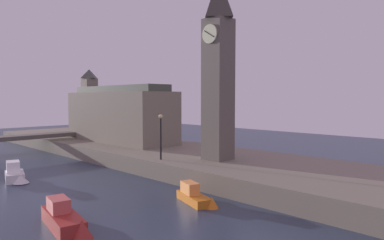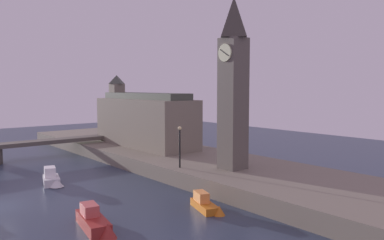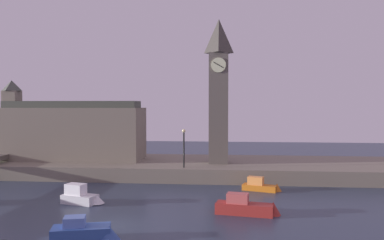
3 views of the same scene
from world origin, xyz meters
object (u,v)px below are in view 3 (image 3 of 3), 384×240
object	(u,v)px
parliament_hall	(70,131)
boat_tour_blue	(87,232)
boat_dinghy_red	(249,207)
boat_patrol_orange	(263,186)
streetlamp	(184,144)
boat_ferry_white	(82,197)
clock_tower	(219,89)

from	to	relation	value
parliament_hall	boat_tour_blue	distance (m)	25.51
boat_dinghy_red	boat_patrol_orange	xyz separation A→B (m)	(1.61, 8.09, -0.09)
streetlamp	boat_ferry_white	bearing A→B (deg)	-126.58
parliament_hall	boat_ferry_white	distance (m)	16.74
boat_tour_blue	boat_patrol_orange	bearing A→B (deg)	51.69
streetlamp	parliament_hall	bearing A→B (deg)	160.65
parliament_hall	streetlamp	distance (m)	15.03
clock_tower	boat_dinghy_red	size ratio (longest dim) A/B	3.23
boat_ferry_white	boat_patrol_orange	size ratio (longest dim) A/B	0.96
streetlamp	boat_patrol_orange	distance (m)	9.16
boat_dinghy_red	boat_patrol_orange	size ratio (longest dim) A/B	1.27
boat_tour_blue	boat_patrol_orange	distance (m)	18.41
boat_tour_blue	boat_ferry_white	size ratio (longest dim) A/B	1.17
clock_tower	boat_tour_blue	xyz separation A→B (m)	(-7.15, -21.46, -9.22)
parliament_hall	boat_patrol_orange	size ratio (longest dim) A/B	4.33
parliament_hall	boat_ferry_white	bearing A→B (deg)	-64.28
clock_tower	boat_ferry_white	size ratio (longest dim) A/B	4.29
streetlamp	boat_dinghy_red	bearing A→B (deg)	-62.07
boat_tour_blue	boat_ferry_white	world-z (taller)	boat_ferry_white
clock_tower	parliament_hall	world-z (taller)	clock_tower
clock_tower	boat_tour_blue	world-z (taller)	clock_tower
clock_tower	boat_tour_blue	distance (m)	24.43
streetlamp	boat_patrol_orange	world-z (taller)	streetlamp
boat_dinghy_red	streetlamp	bearing A→B (deg)	117.93
streetlamp	clock_tower	bearing A→B (deg)	45.92
clock_tower	streetlamp	bearing A→B (deg)	-134.08
parliament_hall	boat_patrol_orange	distance (m)	23.85
parliament_hall	boat_patrol_orange	world-z (taller)	parliament_hall
boat_tour_blue	boat_dinghy_red	distance (m)	11.68
boat_tour_blue	boat_dinghy_red	size ratio (longest dim) A/B	0.88
parliament_hall	boat_dinghy_red	xyz separation A→B (m)	(20.27, -16.50, -4.32)
boat_ferry_white	clock_tower	bearing A→B (deg)	51.22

